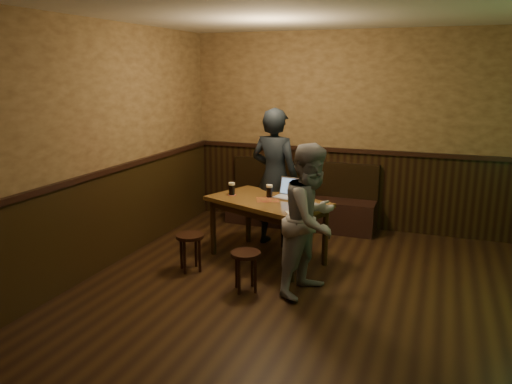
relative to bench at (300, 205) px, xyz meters
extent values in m
cube|color=black|center=(0.78, -2.75, -0.32)|extent=(5.00, 6.00, 0.02)
cube|color=#9B7C4F|center=(0.78, 0.26, 1.09)|extent=(5.00, 0.02, 2.80)
cube|color=#9B7C4F|center=(0.78, -5.76, 1.09)|extent=(5.00, 0.02, 2.80)
cube|color=#9B7C4F|center=(-1.73, -2.75, 1.09)|extent=(0.02, 6.00, 2.80)
cube|color=black|center=(0.78, 0.23, 0.24)|extent=(4.98, 0.04, 1.10)
cube|color=black|center=(-1.70, -2.75, 0.24)|extent=(0.04, 5.98, 1.10)
cube|color=black|center=(0.78, 0.20, 0.82)|extent=(4.98, 0.06, 0.06)
cube|color=black|center=(-1.67, -2.75, 0.82)|extent=(0.06, 5.98, 0.06)
cube|color=black|center=(0.00, -0.04, -0.09)|extent=(2.20, 0.50, 0.45)
cube|color=black|center=(0.00, 0.16, 0.39)|extent=(2.20, 0.10, 0.50)
cube|color=brown|center=(0.00, -1.47, 0.42)|extent=(1.60, 1.26, 0.05)
cube|color=black|center=(0.00, -1.47, 0.34)|extent=(1.44, 1.11, 0.08)
cube|color=maroon|center=(0.00, -1.47, 0.44)|extent=(0.34, 0.34, 0.00)
cylinder|color=black|center=(-0.70, -1.54, 0.04)|extent=(0.07, 0.07, 0.70)
cylinder|color=black|center=(-0.46, -0.94, 0.04)|extent=(0.07, 0.07, 0.70)
cylinder|color=black|center=(0.46, -2.00, 0.04)|extent=(0.07, 0.07, 0.70)
cylinder|color=black|center=(0.70, -1.40, 0.04)|extent=(0.07, 0.07, 0.70)
cylinder|color=black|center=(-0.71, -2.11, 0.10)|extent=(0.34, 0.34, 0.04)
cylinder|color=black|center=(-0.59, -2.12, -0.10)|extent=(0.03, 0.03, 0.42)
cylinder|color=black|center=(-0.71, -1.99, -0.10)|extent=(0.03, 0.03, 0.42)
cylinder|color=black|center=(-0.84, -2.10, -0.10)|extent=(0.03, 0.03, 0.42)
cylinder|color=black|center=(-0.72, -2.23, -0.10)|extent=(0.03, 0.03, 0.42)
cylinder|color=black|center=(0.08, -2.38, 0.09)|extent=(0.38, 0.38, 0.04)
cylinder|color=black|center=(0.20, -2.41, -0.11)|extent=(0.03, 0.03, 0.41)
cylinder|color=black|center=(0.11, -2.27, -0.11)|extent=(0.03, 0.03, 0.41)
cylinder|color=black|center=(-0.03, -2.36, -0.11)|extent=(0.03, 0.03, 0.41)
cylinder|color=black|center=(0.06, -2.50, -0.11)|extent=(0.03, 0.03, 0.41)
cylinder|color=maroon|center=(-0.49, -1.40, 0.44)|extent=(0.10, 0.10, 0.00)
cylinder|color=silver|center=(-0.49, -1.40, 0.45)|extent=(0.09, 0.09, 0.00)
cylinder|color=black|center=(-0.49, -1.40, 0.51)|extent=(0.07, 0.07, 0.12)
cylinder|color=beige|center=(-0.49, -1.40, 0.59)|extent=(0.08, 0.08, 0.03)
cylinder|color=maroon|center=(-0.02, -1.35, 0.44)|extent=(0.10, 0.10, 0.00)
cylinder|color=silver|center=(-0.02, -1.35, 0.45)|extent=(0.09, 0.09, 0.00)
cylinder|color=black|center=(-0.02, -1.35, 0.51)|extent=(0.07, 0.07, 0.12)
cylinder|color=beige|center=(-0.02, -1.35, 0.58)|extent=(0.08, 0.08, 0.03)
cylinder|color=maroon|center=(0.40, -1.63, 0.44)|extent=(0.11, 0.11, 0.00)
cylinder|color=silver|center=(0.40, -1.63, 0.45)|extent=(0.10, 0.10, 0.00)
cylinder|color=black|center=(0.40, -1.63, 0.52)|extent=(0.08, 0.08, 0.14)
cylinder|color=beige|center=(0.40, -1.63, 0.60)|extent=(0.09, 0.09, 0.03)
cube|color=silver|center=(0.20, -1.32, 0.45)|extent=(0.37, 0.29, 0.02)
cube|color=#B2B2B7|center=(0.20, -1.32, 0.46)|extent=(0.33, 0.23, 0.00)
cube|color=silver|center=(0.23, -1.20, 0.57)|extent=(0.34, 0.13, 0.21)
cube|color=#5E82AF|center=(0.22, -1.22, 0.57)|extent=(0.30, 0.11, 0.18)
cube|color=silver|center=(0.46, -1.91, 0.44)|extent=(0.25, 0.27, 0.00)
imported|color=black|center=(-0.10, -0.90, 0.59)|extent=(0.72, 0.54, 1.80)
imported|color=gray|center=(0.72, -2.17, 0.47)|extent=(0.79, 0.90, 1.56)
camera|label=1|loc=(1.90, -6.89, 1.94)|focal=35.00mm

